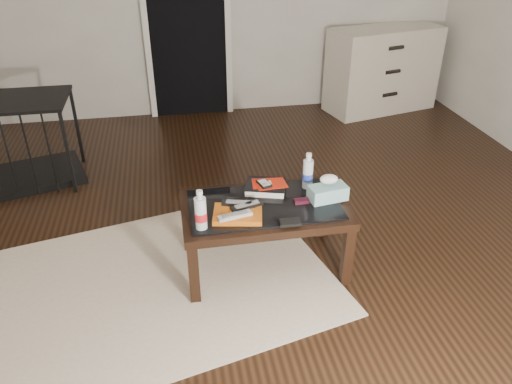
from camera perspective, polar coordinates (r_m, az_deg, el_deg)
ground at (r=3.57m, az=2.16°, el=-4.61°), size 5.00×5.00×0.00m
doorway at (r=5.43m, az=-7.93°, el=19.09°), size 0.90×0.08×2.07m
coffee_table at (r=3.04m, az=0.93°, el=-2.40°), size 1.00×0.60×0.46m
rug at (r=3.18m, az=-10.61°, el=-10.08°), size 2.29×1.91×0.01m
dresser at (r=5.83m, az=14.24°, el=13.42°), size 1.28×0.77×0.90m
pet_crate at (r=4.56m, az=-25.26°, el=3.80°), size 1.03×0.83×0.71m
magazines at (r=2.89m, az=-2.10°, el=-2.54°), size 0.31×0.26×0.03m
remote_silver at (r=2.83m, az=-2.43°, el=-2.67°), size 0.21×0.09×0.02m
remote_black_front at (r=2.92m, az=-1.03°, el=-1.55°), size 0.21×0.11×0.02m
remote_black_back at (r=2.94m, az=-1.98°, el=-1.28°), size 0.21×0.10×0.02m
textbook at (r=3.14m, az=1.10°, el=0.57°), size 0.30×0.26×0.05m
dvd_mailers at (r=3.13m, az=1.30°, el=1.04°), size 0.20×0.15×0.01m
ipod at (r=3.11m, az=0.94°, el=0.98°), size 0.09×0.12×0.02m
flip_phone at (r=3.03m, az=5.20°, el=-1.03°), size 0.09×0.05×0.02m
wallet at (r=2.83m, az=3.89°, el=-3.48°), size 0.12×0.07×0.02m
water_bottle_left at (r=2.75m, az=-6.37°, el=-2.01°), size 0.08×0.08×0.24m
water_bottle_right at (r=3.15m, az=5.97°, el=2.45°), size 0.07×0.07×0.24m
tissue_box at (r=3.07m, az=8.20°, el=-0.09°), size 0.25×0.15×0.09m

